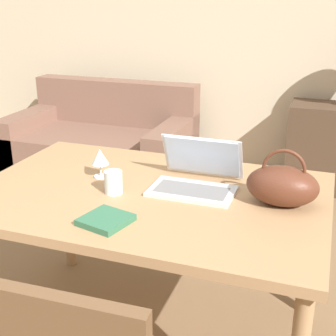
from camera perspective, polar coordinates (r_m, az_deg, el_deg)
wall_back at (r=4.29m, az=11.36°, el=17.29°), size 10.00×0.06×2.70m
dining_table at (r=2.05m, az=-2.40°, el=-4.84°), size 1.51×1.00×0.77m
couch at (r=4.22m, az=-8.01°, el=2.62°), size 1.56×0.91×0.82m
laptop at (r=2.05m, az=3.55°, el=-0.78°), size 0.36×0.32×0.21m
drinking_glass at (r=2.00m, az=-6.67°, el=-1.73°), size 0.08×0.08×0.10m
wine_glass at (r=2.16m, az=-8.29°, el=1.23°), size 0.08×0.08×0.14m
handbag at (r=1.92m, az=13.77°, el=-2.05°), size 0.29×0.19×0.24m
book at (r=1.76m, az=-7.60°, el=-6.30°), size 0.20×0.20×0.02m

